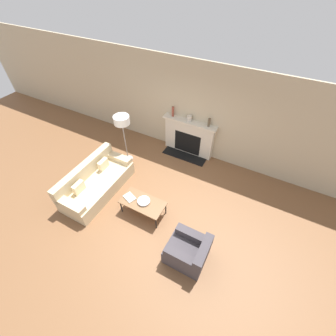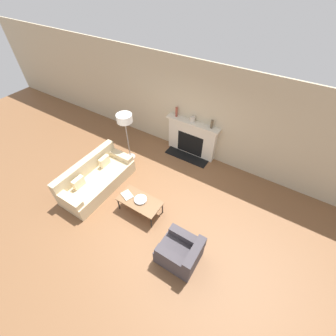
{
  "view_description": "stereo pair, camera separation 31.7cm",
  "coord_description": "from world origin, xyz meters",
  "views": [
    {
      "loc": [
        2.02,
        -2.79,
        4.89
      ],
      "look_at": [
        -0.08,
        1.13,
        0.45
      ],
      "focal_mm": 24.0,
      "sensor_mm": 36.0,
      "label": 1
    },
    {
      "loc": [
        2.29,
        -2.63,
        4.89
      ],
      "look_at": [
        -0.08,
        1.13,
        0.45
      ],
      "focal_mm": 24.0,
      "sensor_mm": 36.0,
      "label": 2
    }
  ],
  "objects": [
    {
      "name": "floor_lamp",
      "position": [
        -1.62,
        1.29,
        1.36
      ],
      "size": [
        0.45,
        0.45,
        1.57
      ],
      "color": "gray",
      "rests_on": "ground_plane"
    },
    {
      "name": "mantel_vase_center_right",
      "position": [
        0.49,
        2.55,
        1.3
      ],
      "size": [
        0.07,
        0.07,
        0.26
      ],
      "color": "brown",
      "rests_on": "fireplace"
    },
    {
      "name": "ground_plane",
      "position": [
        0.0,
        0.0,
        0.0
      ],
      "size": [
        18.0,
        18.0,
        0.0
      ],
      "primitive_type": "plane",
      "color": "brown"
    },
    {
      "name": "couch",
      "position": [
        -1.62,
        -0.15,
        0.29
      ],
      "size": [
        0.93,
        2.11,
        0.81
      ],
      "rotation": [
        0.0,
        0.0,
        1.57
      ],
      "color": "#CCB78E",
      "rests_on": "ground_plane"
    },
    {
      "name": "wall_back",
      "position": [
        0.0,
        2.68,
        1.45
      ],
      "size": [
        18.0,
        0.06,
        2.9
      ],
      "color": "#BCAD8E",
      "rests_on": "ground_plane"
    },
    {
      "name": "bowl",
      "position": [
        -0.06,
        -0.16,
        0.46
      ],
      "size": [
        0.31,
        0.31,
        0.05
      ],
      "color": "silver",
      "rests_on": "coffee_table"
    },
    {
      "name": "book",
      "position": [
        -0.44,
        -0.22,
        0.44
      ],
      "size": [
        0.36,
        0.31,
        0.02
      ],
      "rotation": [
        0.0,
        0.0,
        -0.37
      ],
      "color": "#B2A893",
      "rests_on": "coffee_table"
    },
    {
      "name": "coffee_table",
      "position": [
        -0.08,
        -0.18,
        0.4
      ],
      "size": [
        1.1,
        0.56,
        0.43
      ],
      "color": "brown",
      "rests_on": "ground_plane"
    },
    {
      "name": "fireplace",
      "position": [
        -0.09,
        2.53,
        0.57
      ],
      "size": [
        1.7,
        0.59,
        1.17
      ],
      "color": "beige",
      "rests_on": "ground_plane"
    },
    {
      "name": "mantel_vase_center_left",
      "position": [
        -0.11,
        2.55,
        1.26
      ],
      "size": [
        0.15,
        0.15,
        0.16
      ],
      "color": "beige",
      "rests_on": "fireplace"
    },
    {
      "name": "armchair_near",
      "position": [
        1.41,
        -0.73,
        0.29
      ],
      "size": [
        0.85,
        0.73,
        0.73
      ],
      "rotation": [
        0.0,
        0.0,
        -1.57
      ],
      "color": "#423D42",
      "rests_on": "ground_plane"
    },
    {
      "name": "mantel_vase_left",
      "position": [
        -0.66,
        2.55,
        1.33
      ],
      "size": [
        0.07,
        0.07,
        0.3
      ],
      "color": "brown",
      "rests_on": "fireplace"
    }
  ]
}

